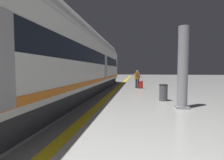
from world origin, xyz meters
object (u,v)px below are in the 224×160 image
object	(u,v)px
suitcase_near	(141,84)
waste_bin	(163,93)
passenger_near	(137,77)
high_speed_train	(53,53)
platform_pillar	(183,69)

from	to	relation	value
suitcase_near	waste_bin	xyz separation A→B (m)	(1.11, -6.20, 0.09)
passenger_near	waste_bin	size ratio (longest dim) A/B	1.89
high_speed_train	suitcase_near	world-z (taller)	high_speed_train
high_speed_train	passenger_near	size ratio (longest dim) A/B	19.12
high_speed_train	passenger_near	world-z (taller)	high_speed_train
passenger_near	platform_pillar	distance (m)	8.31
passenger_near	suitcase_near	bearing A→B (deg)	-15.56
platform_pillar	waste_bin	xyz separation A→B (m)	(-0.54, 1.76, -1.27)
high_speed_train	suitcase_near	xyz separation A→B (m)	(4.38, 7.99, -2.14)
high_speed_train	suitcase_near	size ratio (longest dim) A/B	31.01
passenger_near	platform_pillar	world-z (taller)	platform_pillar
suitcase_near	waste_bin	distance (m)	6.30
platform_pillar	waste_bin	size ratio (longest dim) A/B	3.96
suitcase_near	platform_pillar	xyz separation A→B (m)	(1.65, -7.96, 1.36)
high_speed_train	waste_bin	distance (m)	6.12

